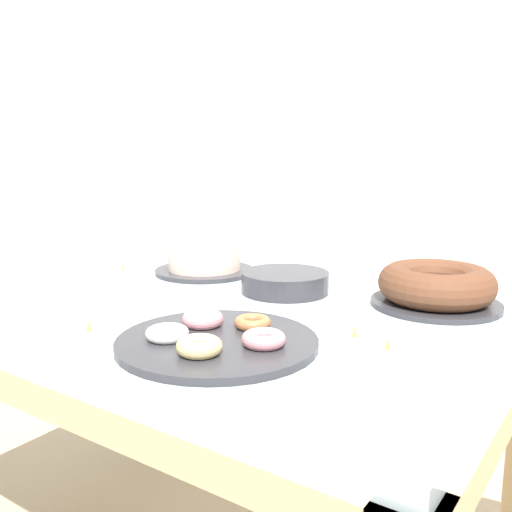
{
  "coord_description": "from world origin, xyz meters",
  "views": [
    {
      "loc": [
        0.84,
        -1.04,
        1.12
      ],
      "look_at": [
        -0.0,
        0.18,
        0.84
      ],
      "focal_mm": 40.0,
      "sensor_mm": 36.0,
      "label": 1
    }
  ],
  "objects_px": {
    "cake_chocolate_round": "(204,260)",
    "tealight_left_edge": "(122,273)",
    "tealight_near_cakes": "(387,353)",
    "tealight_right_edge": "(430,281)",
    "pastry_platter": "(217,339)",
    "tealight_centre": "(89,334)",
    "tealight_near_front": "(354,340)",
    "plate_stack": "(285,282)",
    "cake_golden_bundt": "(436,287)"
  },
  "relations": [
    {
      "from": "tealight_centre",
      "to": "tealight_left_edge",
      "type": "xyz_separation_m",
      "value": [
        -0.34,
        0.39,
        0.0
      ]
    },
    {
      "from": "tealight_centre",
      "to": "tealight_right_edge",
      "type": "relative_size",
      "value": 1.0
    },
    {
      "from": "tealight_centre",
      "to": "tealight_near_cakes",
      "type": "relative_size",
      "value": 1.0
    },
    {
      "from": "cake_golden_bundt",
      "to": "tealight_near_cakes",
      "type": "height_order",
      "value": "cake_golden_bundt"
    },
    {
      "from": "plate_stack",
      "to": "tealight_right_edge",
      "type": "xyz_separation_m",
      "value": [
        0.26,
        0.27,
        -0.01
      ]
    },
    {
      "from": "tealight_near_cakes",
      "to": "cake_golden_bundt",
      "type": "bearing_deg",
      "value": 95.29
    },
    {
      "from": "tealight_near_cakes",
      "to": "tealight_right_edge",
      "type": "relative_size",
      "value": 1.0
    },
    {
      "from": "cake_chocolate_round",
      "to": "plate_stack",
      "type": "bearing_deg",
      "value": -10.64
    },
    {
      "from": "tealight_centre",
      "to": "tealight_left_edge",
      "type": "bearing_deg",
      "value": 131.26
    },
    {
      "from": "tealight_left_edge",
      "to": "tealight_right_edge",
      "type": "height_order",
      "value": "same"
    },
    {
      "from": "plate_stack",
      "to": "pastry_platter",
      "type": "bearing_deg",
      "value": -75.47
    },
    {
      "from": "plate_stack",
      "to": "tealight_left_edge",
      "type": "bearing_deg",
      "value": -167.31
    },
    {
      "from": "pastry_platter",
      "to": "tealight_centre",
      "type": "relative_size",
      "value": 8.88
    },
    {
      "from": "tealight_centre",
      "to": "tealight_near_front",
      "type": "relative_size",
      "value": 1.0
    },
    {
      "from": "tealight_near_front",
      "to": "tealight_near_cakes",
      "type": "distance_m",
      "value": 0.08
    },
    {
      "from": "pastry_platter",
      "to": "tealight_near_front",
      "type": "bearing_deg",
      "value": 35.22
    },
    {
      "from": "cake_chocolate_round",
      "to": "tealight_left_edge",
      "type": "distance_m",
      "value": 0.23
    },
    {
      "from": "cake_golden_bundt",
      "to": "plate_stack",
      "type": "bearing_deg",
      "value": -166.39
    },
    {
      "from": "cake_chocolate_round",
      "to": "tealight_near_front",
      "type": "distance_m",
      "value": 0.67
    },
    {
      "from": "cake_chocolate_round",
      "to": "tealight_right_edge",
      "type": "bearing_deg",
      "value": 21.33
    },
    {
      "from": "tealight_near_front",
      "to": "tealight_right_edge",
      "type": "xyz_separation_m",
      "value": [
        -0.03,
        0.52,
        0.0
      ]
    },
    {
      "from": "tealight_near_cakes",
      "to": "tealight_left_edge",
      "type": "distance_m",
      "value": 0.84
    },
    {
      "from": "tealight_right_edge",
      "to": "tealight_near_cakes",
      "type": "bearing_deg",
      "value": -79.08
    },
    {
      "from": "tealight_near_front",
      "to": "tealight_centre",
      "type": "bearing_deg",
      "value": -149.3
    },
    {
      "from": "tealight_near_cakes",
      "to": "pastry_platter",
      "type": "bearing_deg",
      "value": -157.42
    },
    {
      "from": "cake_chocolate_round",
      "to": "cake_golden_bundt",
      "type": "height_order",
      "value": "cake_golden_bundt"
    },
    {
      "from": "cake_golden_bundt",
      "to": "tealight_left_edge",
      "type": "bearing_deg",
      "value": -166.92
    },
    {
      "from": "cake_chocolate_round",
      "to": "plate_stack",
      "type": "distance_m",
      "value": 0.3
    },
    {
      "from": "cake_chocolate_round",
      "to": "tealight_right_edge",
      "type": "xyz_separation_m",
      "value": [
        0.56,
        0.22,
        -0.03
      ]
    },
    {
      "from": "tealight_near_cakes",
      "to": "tealight_right_edge",
      "type": "distance_m",
      "value": 0.56
    },
    {
      "from": "tealight_near_cakes",
      "to": "tealight_left_edge",
      "type": "relative_size",
      "value": 1.0
    },
    {
      "from": "plate_stack",
      "to": "tealight_right_edge",
      "type": "distance_m",
      "value": 0.38
    },
    {
      "from": "pastry_platter",
      "to": "tealight_right_edge",
      "type": "relative_size",
      "value": 8.88
    },
    {
      "from": "cake_golden_bundt",
      "to": "tealight_right_edge",
      "type": "distance_m",
      "value": 0.21
    },
    {
      "from": "pastry_platter",
      "to": "tealight_near_cakes",
      "type": "height_order",
      "value": "pastry_platter"
    },
    {
      "from": "pastry_platter",
      "to": "tealight_near_front",
      "type": "height_order",
      "value": "pastry_platter"
    },
    {
      "from": "cake_golden_bundt",
      "to": "tealight_near_front",
      "type": "bearing_deg",
      "value": -96.59
    },
    {
      "from": "cake_chocolate_round",
      "to": "tealight_centre",
      "type": "height_order",
      "value": "cake_chocolate_round"
    },
    {
      "from": "pastry_platter",
      "to": "tealight_right_edge",
      "type": "bearing_deg",
      "value": 76.27
    },
    {
      "from": "pastry_platter",
      "to": "cake_golden_bundt",
      "type": "bearing_deg",
      "value": 63.46
    },
    {
      "from": "cake_golden_bundt",
      "to": "tealight_right_edge",
      "type": "relative_size",
      "value": 6.98
    },
    {
      "from": "cake_chocolate_round",
      "to": "cake_golden_bundt",
      "type": "xyz_separation_m",
      "value": [
        0.63,
        0.03,
        0.01
      ]
    },
    {
      "from": "cake_chocolate_round",
      "to": "tealight_centre",
      "type": "relative_size",
      "value": 6.79
    },
    {
      "from": "cake_chocolate_round",
      "to": "pastry_platter",
      "type": "height_order",
      "value": "cake_chocolate_round"
    },
    {
      "from": "pastry_platter",
      "to": "plate_stack",
      "type": "distance_m",
      "value": 0.4
    },
    {
      "from": "plate_stack",
      "to": "tealight_near_cakes",
      "type": "bearing_deg",
      "value": -36.95
    },
    {
      "from": "pastry_platter",
      "to": "tealight_near_front",
      "type": "xyz_separation_m",
      "value": [
        0.2,
        0.14,
        -0.0
      ]
    },
    {
      "from": "cake_chocolate_round",
      "to": "tealight_centre",
      "type": "bearing_deg",
      "value": -71.38
    },
    {
      "from": "tealight_near_cakes",
      "to": "tealight_right_edge",
      "type": "height_order",
      "value": "same"
    },
    {
      "from": "plate_stack",
      "to": "tealight_left_edge",
      "type": "xyz_separation_m",
      "value": [
        -0.45,
        -0.1,
        -0.01
      ]
    }
  ]
}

